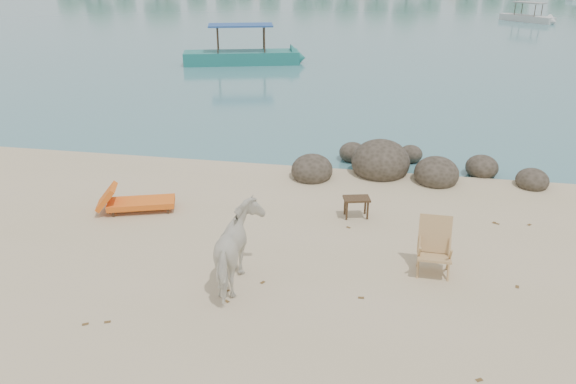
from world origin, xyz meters
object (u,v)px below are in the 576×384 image
at_px(boulders, 396,167).
at_px(cow, 239,251).
at_px(deck_chair, 435,251).
at_px(side_table, 356,209).
at_px(lounge_chair, 141,200).
at_px(boat_near, 241,31).

height_order(boulders, cow, cow).
bearing_deg(cow, deck_chair, -169.96).
relative_size(cow, deck_chair, 1.64).
bearing_deg(boulders, deck_chair, -81.81).
distance_m(side_table, lounge_chair, 4.73).
xyz_separation_m(boulders, cow, (-2.59, -5.82, 0.47)).
height_order(boulders, boat_near, boat_near).
height_order(boulders, side_table, boulders).
distance_m(boulders, boat_near, 16.63).
distance_m(cow, side_table, 3.55).
distance_m(boulders, deck_chair, 4.93).
xyz_separation_m(cow, deck_chair, (3.29, 0.95, -0.19)).
relative_size(side_table, boat_near, 0.08).
height_order(boulders, lounge_chair, boulders).
relative_size(lounge_chair, boat_near, 0.27).
height_order(cow, deck_chair, cow).
height_order(lounge_chair, deck_chair, deck_chair).
distance_m(side_table, boat_near, 18.79).
xyz_separation_m(cow, boat_near, (-5.37, 20.35, 0.92)).
bearing_deg(side_table, boulders, 59.63).
xyz_separation_m(side_table, lounge_chair, (-4.70, -0.54, 0.05)).
xyz_separation_m(boulders, boat_near, (-7.97, 14.53, 1.39)).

